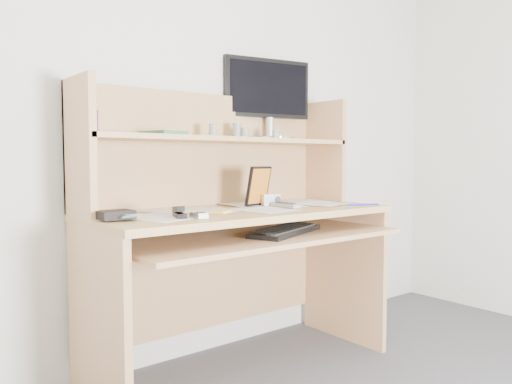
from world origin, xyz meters
TOP-DOWN VIEW (x-y plane):
  - back_wall at (0.00, 1.80)m, footprint 3.60×0.04m
  - desk at (0.00, 1.56)m, footprint 1.40×0.70m
  - paper_clutter at (0.00, 1.48)m, footprint 1.32×0.54m
  - keyboard at (0.10, 1.30)m, footprint 0.46×0.30m
  - tv_remote at (0.19, 1.40)m, footprint 0.05×0.16m
  - flip_phone at (-0.34, 1.31)m, footprint 0.05×0.08m
  - stapler at (-0.39, 1.38)m, footprint 0.08×0.13m
  - wallet at (-0.62, 1.45)m, footprint 0.12×0.10m
  - sticky_note_pad at (-0.15, 1.43)m, footprint 0.09×0.09m
  - digital_camera at (0.19, 1.51)m, footprint 0.10×0.05m
  - game_case at (0.13, 1.52)m, footprint 0.14×0.03m
  - blue_pen at (0.53, 1.22)m, footprint 0.15×0.08m
  - card_box at (-0.62, 1.68)m, footprint 0.07×0.03m
  - shelf_book at (-0.32, 1.63)m, footprint 0.16×0.21m
  - chip_stack_a at (0.13, 1.64)m, footprint 0.05×0.05m
  - chip_stack_b at (-0.06, 1.63)m, footprint 0.05×0.05m
  - chip_stack_c at (0.29, 1.58)m, footprint 0.05×0.05m
  - chip_stack_d at (0.11, 1.67)m, footprint 0.06×0.06m
  - monitor at (0.36, 1.73)m, footprint 0.49×0.25m

SIDE VIEW (x-z plane):
  - keyboard at x=0.10m, z-range 0.65..0.68m
  - desk at x=0.00m, z-range 0.04..1.34m
  - paper_clutter at x=0.00m, z-range 0.75..0.76m
  - sticky_note_pad at x=-0.15m, z-range 0.75..0.76m
  - blue_pen at x=0.53m, z-range 0.76..0.77m
  - tv_remote at x=0.19m, z-range 0.76..0.77m
  - flip_phone at x=-0.34m, z-range 0.76..0.78m
  - wallet at x=-0.62m, z-range 0.76..0.79m
  - stapler at x=-0.39m, z-range 0.76..0.80m
  - digital_camera at x=0.19m, z-range 0.76..0.81m
  - game_case at x=0.13m, z-range 0.76..0.95m
  - shelf_book at x=-0.32m, z-range 1.08..1.10m
  - chip_stack_c at x=0.29m, z-range 1.08..1.13m
  - chip_stack_a at x=0.13m, z-range 1.08..1.13m
  - chip_stack_b at x=-0.06m, z-range 1.08..1.14m
  - chip_stack_d at x=0.11m, z-range 1.08..1.16m
  - card_box at x=-0.62m, z-range 1.08..1.18m
  - back_wall at x=0.00m, z-range 0.00..2.50m
  - monitor at x=0.36m, z-range 1.10..1.53m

